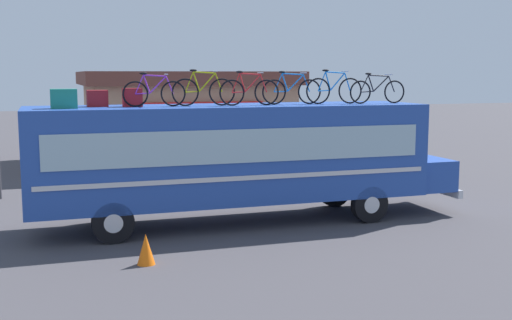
{
  "coord_description": "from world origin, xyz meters",
  "views": [
    {
      "loc": [
        -4.79,
        -16.62,
        4.1
      ],
      "look_at": [
        0.72,
        0.0,
        1.74
      ],
      "focal_mm": 44.55,
      "sensor_mm": 36.0,
      "label": 1
    }
  ],
  "objects_px": {
    "luggage_bag_3": "(132,97)",
    "rooftop_bicycle_5": "(334,90)",
    "luggage_bag_1": "(64,99)",
    "traffic_cone": "(146,249)",
    "bus": "(238,154)",
    "rooftop_bicycle_3": "(249,91)",
    "rooftop_bicycle_1": "(154,92)",
    "rooftop_bicycle_2": "(204,91)",
    "rooftop_bicycle_4": "(292,90)",
    "luggage_bag_2": "(97,98)",
    "rooftop_bicycle_6": "(377,91)"
  },
  "relations": [
    {
      "from": "luggage_bag_3",
      "to": "rooftop_bicycle_5",
      "type": "relative_size",
      "value": 0.28
    },
    {
      "from": "rooftop_bicycle_5",
      "to": "luggage_bag_1",
      "type": "bearing_deg",
      "value": -178.85
    },
    {
      "from": "luggage_bag_3",
      "to": "traffic_cone",
      "type": "relative_size",
      "value": 0.7
    },
    {
      "from": "luggage_bag_1",
      "to": "luggage_bag_3",
      "type": "relative_size",
      "value": 1.33
    },
    {
      "from": "bus",
      "to": "rooftop_bicycle_3",
      "type": "height_order",
      "value": "rooftop_bicycle_3"
    },
    {
      "from": "rooftop_bicycle_1",
      "to": "rooftop_bicycle_3",
      "type": "distance_m",
      "value": 2.52
    },
    {
      "from": "rooftop_bicycle_2",
      "to": "rooftop_bicycle_4",
      "type": "height_order",
      "value": "rooftop_bicycle_2"
    },
    {
      "from": "luggage_bag_2",
      "to": "traffic_cone",
      "type": "relative_size",
      "value": 0.76
    },
    {
      "from": "rooftop_bicycle_3",
      "to": "traffic_cone",
      "type": "height_order",
      "value": "rooftop_bicycle_3"
    },
    {
      "from": "luggage_bag_1",
      "to": "rooftop_bicycle_4",
      "type": "height_order",
      "value": "rooftop_bicycle_4"
    },
    {
      "from": "luggage_bag_2",
      "to": "rooftop_bicycle_4",
      "type": "distance_m",
      "value": 5.27
    },
    {
      "from": "rooftop_bicycle_5",
      "to": "rooftop_bicycle_2",
      "type": "bearing_deg",
      "value": 179.76
    },
    {
      "from": "bus",
      "to": "rooftop_bicycle_4",
      "type": "distance_m",
      "value": 2.31
    },
    {
      "from": "luggage_bag_3",
      "to": "rooftop_bicycle_5",
      "type": "bearing_deg",
      "value": -2.32
    },
    {
      "from": "luggage_bag_1",
      "to": "traffic_cone",
      "type": "relative_size",
      "value": 0.93
    },
    {
      "from": "rooftop_bicycle_2",
      "to": "rooftop_bicycle_5",
      "type": "xyz_separation_m",
      "value": [
        3.79,
        -0.02,
        0.0
      ]
    },
    {
      "from": "luggage_bag_2",
      "to": "rooftop_bicycle_1",
      "type": "bearing_deg",
      "value": -19.41
    },
    {
      "from": "luggage_bag_2",
      "to": "luggage_bag_3",
      "type": "distance_m",
      "value": 0.91
    },
    {
      "from": "bus",
      "to": "rooftop_bicycle_2",
      "type": "bearing_deg",
      "value": -171.14
    },
    {
      "from": "rooftop_bicycle_2",
      "to": "traffic_cone",
      "type": "height_order",
      "value": "rooftop_bicycle_2"
    },
    {
      "from": "luggage_bag_1",
      "to": "luggage_bag_2",
      "type": "distance_m",
      "value": 1.07
    },
    {
      "from": "bus",
      "to": "luggage_bag_2",
      "type": "distance_m",
      "value": 4.04
    },
    {
      "from": "rooftop_bicycle_2",
      "to": "rooftop_bicycle_6",
      "type": "xyz_separation_m",
      "value": [
        5.05,
        -0.23,
        -0.03
      ]
    },
    {
      "from": "traffic_cone",
      "to": "rooftop_bicycle_2",
      "type": "bearing_deg",
      "value": 55.74
    },
    {
      "from": "rooftop_bicycle_3",
      "to": "rooftop_bicycle_1",
      "type": "bearing_deg",
      "value": 175.32
    },
    {
      "from": "luggage_bag_1",
      "to": "rooftop_bicycle_3",
      "type": "height_order",
      "value": "rooftop_bicycle_3"
    },
    {
      "from": "luggage_bag_3",
      "to": "rooftop_bicycle_4",
      "type": "bearing_deg",
      "value": -1.79
    },
    {
      "from": "bus",
      "to": "luggage_bag_3",
      "type": "height_order",
      "value": "luggage_bag_3"
    },
    {
      "from": "rooftop_bicycle_6",
      "to": "traffic_cone",
      "type": "relative_size",
      "value": 2.58
    },
    {
      "from": "rooftop_bicycle_2",
      "to": "rooftop_bicycle_6",
      "type": "bearing_deg",
      "value": -2.65
    },
    {
      "from": "rooftop_bicycle_2",
      "to": "luggage_bag_1",
      "type": "bearing_deg",
      "value": -177.37
    },
    {
      "from": "luggage_bag_3",
      "to": "traffic_cone",
      "type": "height_order",
      "value": "luggage_bag_3"
    },
    {
      "from": "luggage_bag_3",
      "to": "rooftop_bicycle_3",
      "type": "distance_m",
      "value": 3.08
    },
    {
      "from": "traffic_cone",
      "to": "rooftop_bicycle_5",
      "type": "bearing_deg",
      "value": 27.19
    },
    {
      "from": "rooftop_bicycle_6",
      "to": "luggage_bag_2",
      "type": "bearing_deg",
      "value": 174.68
    },
    {
      "from": "rooftop_bicycle_4",
      "to": "rooftop_bicycle_6",
      "type": "height_order",
      "value": "rooftop_bicycle_4"
    },
    {
      "from": "rooftop_bicycle_1",
      "to": "traffic_cone",
      "type": "bearing_deg",
      "value": -103.87
    },
    {
      "from": "rooftop_bicycle_2",
      "to": "traffic_cone",
      "type": "distance_m",
      "value": 4.94
    },
    {
      "from": "luggage_bag_1",
      "to": "rooftop_bicycle_2",
      "type": "distance_m",
      "value": 3.57
    },
    {
      "from": "luggage_bag_2",
      "to": "rooftop_bicycle_2",
      "type": "relative_size",
      "value": 0.3
    },
    {
      "from": "bus",
      "to": "traffic_cone",
      "type": "bearing_deg",
      "value": -133.94
    },
    {
      "from": "rooftop_bicycle_5",
      "to": "rooftop_bicycle_4",
      "type": "bearing_deg",
      "value": 175.8
    },
    {
      "from": "bus",
      "to": "luggage_bag_1",
      "type": "distance_m",
      "value": 4.84
    },
    {
      "from": "bus",
      "to": "luggage_bag_3",
      "type": "distance_m",
      "value": 3.26
    },
    {
      "from": "luggage_bag_2",
      "to": "bus",
      "type": "bearing_deg",
      "value": -5.13
    },
    {
      "from": "rooftop_bicycle_1",
      "to": "rooftop_bicycle_6",
      "type": "bearing_deg",
      "value": -2.07
    },
    {
      "from": "luggage_bag_1",
      "to": "rooftop_bicycle_3",
      "type": "relative_size",
      "value": 0.38
    },
    {
      "from": "rooftop_bicycle_6",
      "to": "traffic_cone",
      "type": "distance_m",
      "value": 8.31
    },
    {
      "from": "luggage_bag_3",
      "to": "rooftop_bicycle_6",
      "type": "height_order",
      "value": "rooftop_bicycle_6"
    },
    {
      "from": "luggage_bag_1",
      "to": "rooftop_bicycle_1",
      "type": "distance_m",
      "value": 2.26
    }
  ]
}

